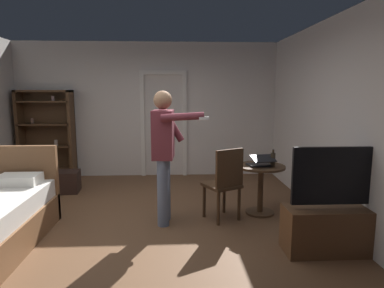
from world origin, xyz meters
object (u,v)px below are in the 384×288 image
at_px(bottle_on_table, 273,159).
at_px(laptop, 261,162).
at_px(person_blue_shirt, 164,148).
at_px(suitcase_dark, 64,182).
at_px(tv_flatscreen, 338,222).
at_px(side_table, 261,181).
at_px(bookshelf, 47,131).
at_px(wooden_chair, 225,181).

bearing_deg(bottle_on_table, laptop, 166.81).
xyz_separation_m(person_blue_shirt, suitcase_dark, (-1.79, 1.44, -0.82)).
xyz_separation_m(tv_flatscreen, suitcase_dark, (-3.67, 2.37, -0.15)).
bearing_deg(side_table, person_blue_shirt, -169.01).
bearing_deg(laptop, suitcase_dark, 158.52).
distance_m(bookshelf, person_blue_shirt, 3.38).
distance_m(bookshelf, suitcase_dark, 1.36).
height_order(tv_flatscreen, suitcase_dark, tv_flatscreen).
xyz_separation_m(side_table, person_blue_shirt, (-1.34, -0.26, 0.53)).
relative_size(bottle_on_table, suitcase_dark, 0.47).
relative_size(bottle_on_table, person_blue_shirt, 0.14).
xyz_separation_m(tv_flatscreen, bottle_on_table, (-0.40, 1.11, 0.47)).
bearing_deg(laptop, wooden_chair, -159.83).
relative_size(laptop, wooden_chair, 0.39).
xyz_separation_m(bookshelf, tv_flatscreen, (4.26, -3.33, -0.61)).
xyz_separation_m(bookshelf, suitcase_dark, (0.59, -0.96, -0.76)).
relative_size(person_blue_shirt, suitcase_dark, 3.37).
xyz_separation_m(bottle_on_table, person_blue_shirt, (-1.48, -0.18, 0.20)).
bearing_deg(laptop, bottle_on_table, -13.19).
xyz_separation_m(side_table, wooden_chair, (-0.54, -0.23, 0.07)).
relative_size(tv_flatscreen, side_table, 1.66).
distance_m(laptop, wooden_chair, 0.59).
distance_m(side_table, wooden_chair, 0.60).
bearing_deg(tv_flatscreen, laptop, 116.15).
distance_m(person_blue_shirt, suitcase_dark, 2.44).
xyz_separation_m(side_table, suitcase_dark, (-3.13, 1.18, -0.29)).
bearing_deg(person_blue_shirt, wooden_chair, 1.93).
bearing_deg(side_table, wooden_chair, -156.69).
relative_size(side_table, laptop, 1.82).
distance_m(bottle_on_table, wooden_chair, 0.75).
bearing_deg(tv_flatscreen, bottle_on_table, 109.93).
relative_size(bottle_on_table, wooden_chair, 0.24).
bearing_deg(person_blue_shirt, laptop, 9.39).
bearing_deg(bookshelf, wooden_chair, -36.82).
bearing_deg(laptop, bookshelf, 149.41).
relative_size(bookshelf, bottle_on_table, 7.27).
bearing_deg(side_table, suitcase_dark, 159.33).
height_order(tv_flatscreen, laptop, tv_flatscreen).
height_order(laptop, bottle_on_table, bottle_on_table).
relative_size(bookshelf, person_blue_shirt, 1.01).
height_order(tv_flatscreen, bottle_on_table, tv_flatscreen).
xyz_separation_m(tv_flatscreen, side_table, (-0.54, 1.19, 0.14)).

